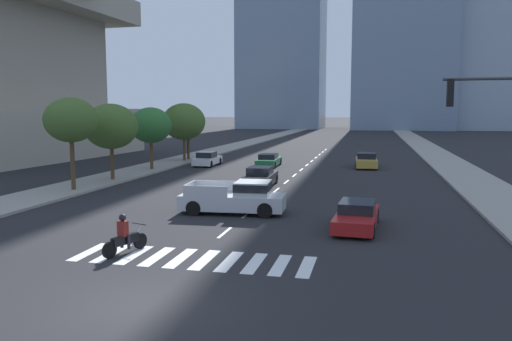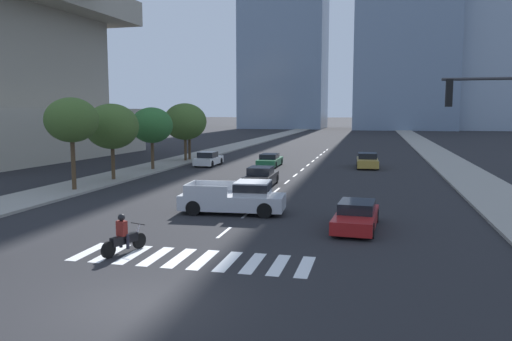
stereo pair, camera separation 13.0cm
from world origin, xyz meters
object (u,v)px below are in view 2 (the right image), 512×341
at_px(motorcycle_trailing, 124,238).
at_px(pickup_truck, 238,198).
at_px(street_tree_second, 112,126).
at_px(street_tree_fourth, 185,122).
at_px(street_tree_nearest, 72,120).
at_px(sedan_black_3, 261,177).
at_px(sedan_gold_2, 367,161).
at_px(street_tree_fifth, 189,123).
at_px(sedan_green_4, 270,160).
at_px(street_tree_third, 152,125).
at_px(sedan_red_0, 356,216).
at_px(sedan_white_1, 208,159).

xyz_separation_m(motorcycle_trailing, pickup_truck, (2.13, 8.01, 0.23)).
xyz_separation_m(street_tree_second, street_tree_fourth, (0.00, 14.80, 0.05)).
distance_m(street_tree_nearest, street_tree_second, 5.09).
relative_size(pickup_truck, sedan_black_3, 1.22).
relative_size(sedan_gold_2, street_tree_fifth, 0.93).
distance_m(sedan_gold_2, street_tree_nearest, 26.35).
height_order(sedan_green_4, street_tree_third, street_tree_third).
xyz_separation_m(street_tree_fourth, street_tree_fifth, (-0.00, 1.17, -0.20)).
bearing_deg(street_tree_fourth, sedan_gold_2, -4.18).
bearing_deg(street_tree_fifth, street_tree_nearest, -90.00).
xyz_separation_m(sedan_red_0, sedan_green_4, (-8.84, 23.75, 0.02)).
xyz_separation_m(sedan_white_1, street_tree_nearest, (-3.48, -16.84, 4.00)).
distance_m(pickup_truck, street_tree_nearest, 13.46).
height_order(sedan_red_0, street_tree_fifth, street_tree_fifth).
bearing_deg(sedan_gold_2, street_tree_nearest, -47.23).
xyz_separation_m(pickup_truck, sedan_red_0, (6.03, -2.01, -0.26)).
xyz_separation_m(sedan_green_4, street_tree_fourth, (-9.36, 2.44, 3.54)).
relative_size(street_tree_third, street_tree_fourth, 0.92).
distance_m(sedan_red_0, street_tree_fourth, 32.09).
height_order(sedan_white_1, sedan_black_3, sedan_black_3).
relative_size(sedan_black_3, street_tree_fifth, 0.87).
bearing_deg(sedan_white_1, street_tree_third, 144.49).
bearing_deg(sedan_gold_2, sedan_white_1, -86.08).
bearing_deg(street_tree_fourth, street_tree_nearest, -90.00).
relative_size(sedan_red_0, street_tree_fourth, 0.80).
xyz_separation_m(motorcycle_trailing, sedan_black_3, (1.25, 17.41, 0.04)).
bearing_deg(sedan_black_3, street_tree_fifth, 33.98).
xyz_separation_m(motorcycle_trailing, street_tree_nearest, (-10.04, 12.33, 4.03)).
distance_m(sedan_red_0, street_tree_second, 21.76).
bearing_deg(pickup_truck, street_tree_fifth, 111.92).
xyz_separation_m(pickup_truck, street_tree_fourth, (-12.17, 24.18, 3.30)).
xyz_separation_m(street_tree_third, street_tree_fourth, (-0.00, 7.92, 0.15)).
xyz_separation_m(sedan_red_0, street_tree_fourth, (-18.20, 26.18, 3.56)).
height_order(sedan_black_3, street_tree_nearest, street_tree_nearest).
bearing_deg(sedan_white_1, street_tree_second, 163.39).
bearing_deg(sedan_black_3, sedan_gold_2, -28.90).
height_order(pickup_truck, sedan_white_1, pickup_truck).
bearing_deg(street_tree_fourth, street_tree_third, -90.00).
bearing_deg(sedan_green_4, pickup_truck, -173.47).
height_order(pickup_truck, street_tree_nearest, street_tree_nearest).
bearing_deg(sedan_gold_2, sedan_green_4, -85.55).
xyz_separation_m(sedan_white_1, sedan_green_4, (5.88, 0.58, -0.04)).
xyz_separation_m(sedan_gold_2, street_tree_third, (-18.31, -6.59, 3.34)).
relative_size(sedan_gold_2, street_tree_fourth, 0.82).
height_order(street_tree_nearest, street_tree_fifth, street_tree_nearest).
height_order(pickup_truck, sedan_red_0, pickup_truck).
height_order(motorcycle_trailing, sedan_red_0, motorcycle_trailing).
bearing_deg(street_tree_second, motorcycle_trailing, -60.00).
xyz_separation_m(sedan_gold_2, street_tree_nearest, (-18.31, -18.52, 3.99)).
height_order(sedan_red_0, sedan_green_4, sedan_green_4).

